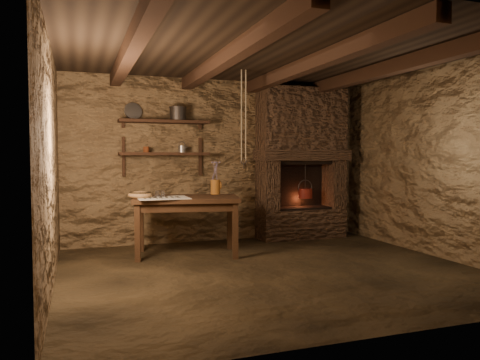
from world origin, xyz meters
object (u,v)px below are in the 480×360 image
object	(u,v)px
stoneware_jug	(216,180)
iron_stockpot	(178,114)
work_table	(186,224)
red_pot	(305,193)
wooden_bowl	(140,195)

from	to	relation	value
stoneware_jug	iron_stockpot	xyz separation A→B (m)	(-0.42, 0.46, 0.91)
work_table	red_pot	distance (m)	2.11
iron_stockpot	red_pot	xyz separation A→B (m)	(1.95, -0.12, -1.15)
work_table	red_pot	size ratio (longest dim) A/B	2.66
work_table	wooden_bowl	world-z (taller)	wooden_bowl
wooden_bowl	red_pot	xyz separation A→B (m)	(2.58, 0.60, -0.08)
stoneware_jug	iron_stockpot	bearing A→B (deg)	141.51
work_table	iron_stockpot	bearing A→B (deg)	97.55
wooden_bowl	red_pot	world-z (taller)	red_pot
iron_stockpot	red_pot	size ratio (longest dim) A/B	0.43
stoneware_jug	red_pot	bearing A→B (deg)	22.21
work_table	red_pot	world-z (taller)	red_pot
work_table	stoneware_jug	world-z (taller)	stoneware_jug
stoneware_jug	iron_stockpot	size ratio (longest dim) A/B	1.96
work_table	wooden_bowl	size ratio (longest dim) A/B	4.77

